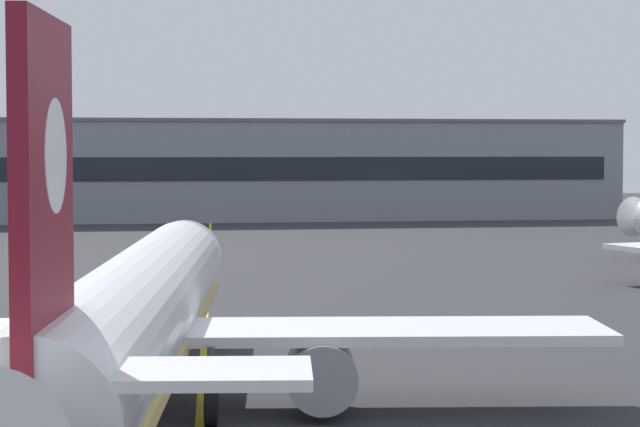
{
  "coord_description": "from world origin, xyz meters",
  "views": [
    {
      "loc": [
        -3.71,
        -29.03,
        8.94
      ],
      "look_at": [
        2.7,
        11.45,
        6.74
      ],
      "focal_mm": 69.19,
      "sensor_mm": 36.0,
      "label": 1
    }
  ],
  "objects": [
    {
      "name": "safety_cone_by_nose_gear",
      "position": [
        -2.82,
        29.12,
        0.26
      ],
      "size": [
        0.44,
        0.44,
        0.55
      ],
      "color": "orange",
      "rests_on": "ground"
    },
    {
      "name": "taxiway_centreline",
      "position": [
        0.0,
        30.0,
        0.0
      ],
      "size": [
        13.15,
        179.56,
        0.01
      ],
      "primitive_type": "cube",
      "rotation": [
        0.0,
        0.0,
        -0.07
      ],
      "color": "yellow",
      "rests_on": "ground"
    },
    {
      "name": "airliner_foreground",
      "position": [
        -3.39,
        12.35,
        3.37
      ],
      "size": [
        32.35,
        41.48,
        11.65
      ],
      "color": "white",
      "rests_on": "ground"
    },
    {
      "name": "terminal_building",
      "position": [
        -5.51,
        122.31,
        6.21
      ],
      "size": [
        126.34,
        12.4,
        12.4
      ],
      "color": "gray",
      "rests_on": "ground"
    }
  ]
}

